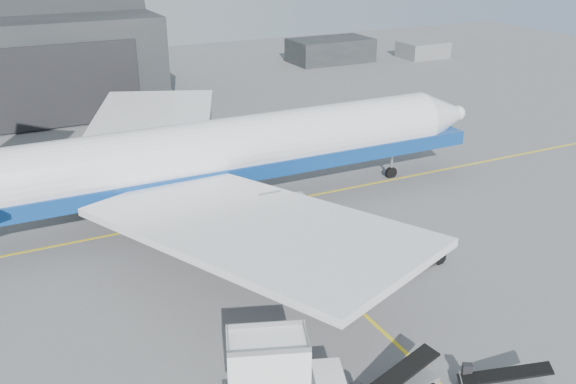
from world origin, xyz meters
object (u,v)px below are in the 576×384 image
belt_loader_b (502,383)px  catering_truck (278,374)px  airliner (214,154)px  pushback_tug (415,254)px

belt_loader_b → catering_truck: bearing=-169.2°
airliner → belt_loader_b: 28.39m
airliner → catering_truck: airliner is taller
airliner → catering_truck: 24.46m
catering_truck → pushback_tug: catering_truck is taller
pushback_tug → catering_truck: bearing=-159.7°
pushback_tug → airliner: bearing=111.7°
catering_truck → pushback_tug: 17.48m
catering_truck → belt_loader_b: bearing=-0.5°
catering_truck → pushback_tug: (14.96, 8.95, -1.31)m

